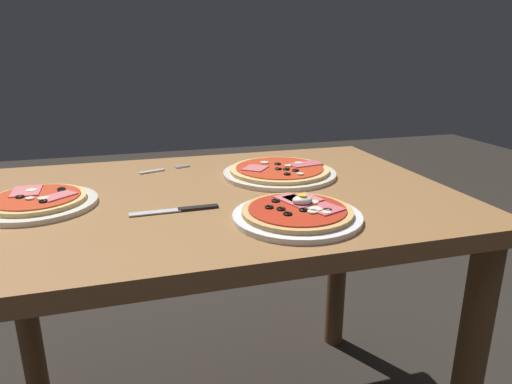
% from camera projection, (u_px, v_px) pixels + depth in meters
% --- Properties ---
extents(dining_table, '(1.20, 0.81, 0.77)m').
position_uv_depth(dining_table, '(212.00, 239.00, 1.18)').
color(dining_table, olive).
rests_on(dining_table, ground).
extents(pizza_foreground, '(0.27, 0.27, 0.05)m').
position_uv_depth(pizza_foreground, '(298.00, 214.00, 0.96)').
color(pizza_foreground, white).
rests_on(pizza_foreground, dining_table).
extents(pizza_across_left, '(0.26, 0.26, 0.03)m').
position_uv_depth(pizza_across_left, '(37.00, 202.00, 1.04)').
color(pizza_across_left, silver).
rests_on(pizza_across_left, dining_table).
extents(pizza_across_right, '(0.32, 0.32, 0.03)m').
position_uv_depth(pizza_across_right, '(280.00, 172.00, 1.28)').
color(pizza_across_right, silver).
rests_on(pizza_across_right, dining_table).
extents(fork, '(0.15, 0.07, 0.00)m').
position_uv_depth(fork, '(161.00, 170.00, 1.34)').
color(fork, silver).
rests_on(fork, dining_table).
extents(knife, '(0.20, 0.02, 0.01)m').
position_uv_depth(knife, '(181.00, 210.00, 1.01)').
color(knife, silver).
rests_on(knife, dining_table).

